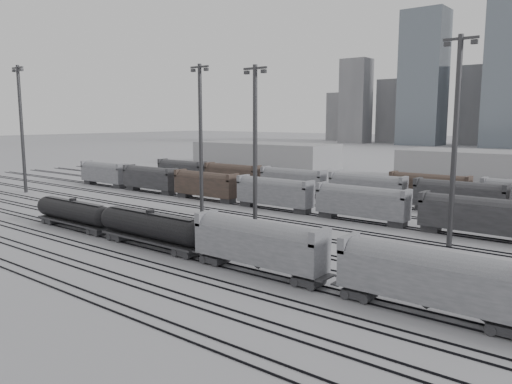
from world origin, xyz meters
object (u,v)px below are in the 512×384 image
Objects in this scene: tank_car_a at (73,212)px; hopper_car_a at (258,242)px; light_mast_c at (255,150)px; hopper_car_b at (428,276)px; light_mast_a at (21,126)px; tank_car_b at (151,227)px.

tank_car_a is 1.13× the size of hopper_car_a.
light_mast_c is (-9.04, 10.75, 8.65)m from hopper_car_a.
tank_car_a is 1.15× the size of hopper_car_b.
light_mast_c is at bearing 130.05° from hopper_car_a.
hopper_car_a is 0.57× the size of light_mast_a.
tank_car_b is 0.68× the size of light_mast_a.
light_mast_c is (8.12, 10.75, 9.41)m from tank_car_b.
tank_car_b is at bearing -127.06° from light_mast_c.
hopper_car_a reaches higher than tank_car_b.
hopper_car_a is 78.08m from light_mast_a.
tank_car_a is 52.22m from hopper_car_b.
tank_car_b is at bearing -180.00° from hopper_car_b.
light_mast_a is (-93.73, 13.71, 11.11)m from hopper_car_b.
tank_car_a is 17.38m from tank_car_b.
light_mast_a reaches higher than tank_car_a.
tank_car_b is 17.18m from hopper_car_a.
hopper_car_b is (34.83, 0.00, 0.71)m from tank_car_b.
light_mast_c reaches higher than tank_car_a.
tank_car_b is at bearing -180.00° from hopper_car_a.
hopper_car_a is 0.68× the size of light_mast_c.
light_mast_c is (-26.71, 10.75, 8.71)m from hopper_car_b.
tank_car_b is 16.44m from light_mast_c.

